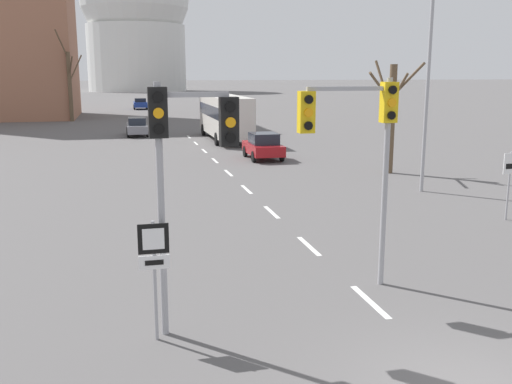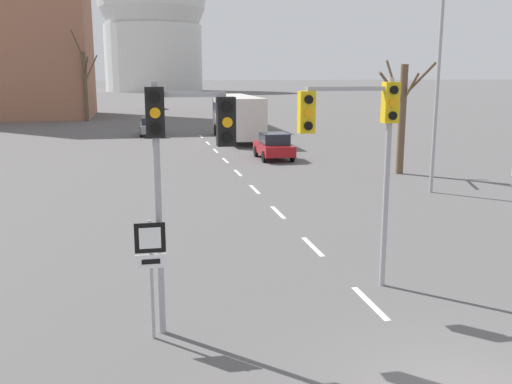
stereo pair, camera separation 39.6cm
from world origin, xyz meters
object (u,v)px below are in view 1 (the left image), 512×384
speed_limit_sign (510,174)px  street_lamp_right (421,56)px  sedan_near_left (140,104)px  sedan_mid_centre (137,127)px  traffic_signal_centre_tall (360,131)px  route_sign_post (154,260)px  city_bus (225,114)px  traffic_signal_near_left (184,147)px  sedan_near_right (263,146)px

speed_limit_sign → street_lamp_right: street_lamp_right is taller
sedan_near_left → sedan_mid_centre: size_ratio=0.97×
sedan_mid_centre → speed_limit_sign: bearing=-69.1°
traffic_signal_centre_tall → route_sign_post: bearing=-160.1°
route_sign_post → speed_limit_sign: size_ratio=0.98×
street_lamp_right → city_bus: size_ratio=0.92×
traffic_signal_near_left → speed_limit_sign: (12.37, 6.49, -2.16)m
traffic_signal_near_left → sedan_near_left: traffic_signal_near_left is taller
speed_limit_sign → street_lamp_right: bearing=98.4°
street_lamp_right → city_bus: street_lamp_right is taller
sedan_near_right → sedan_mid_centre: (-7.20, 15.48, -0.04)m
traffic_signal_near_left → sedan_near_right: bearing=72.3°
traffic_signal_near_left → traffic_signal_centre_tall: (4.36, 1.58, 0.06)m
speed_limit_sign → sedan_near_right: bearing=106.8°
traffic_signal_near_left → sedan_mid_centre: size_ratio=1.17×
sedan_near_right → sedan_mid_centre: sedan_near_right is taller
traffic_signal_near_left → speed_limit_sign: 14.14m
sedan_mid_centre → traffic_signal_near_left: bearing=-90.3°
traffic_signal_centre_tall → route_sign_post: (-5.02, -1.82, -2.24)m
street_lamp_right → sedan_near_right: size_ratio=2.55×
traffic_signal_near_left → route_sign_post: size_ratio=2.07×
sedan_mid_centre → city_bus: size_ratio=0.40×
street_lamp_right → sedan_near_right: bearing=110.7°
sedan_near_left → sedan_near_right: 52.44m
speed_limit_sign → sedan_near_left: speed_limit_sign is taller
traffic_signal_near_left → street_lamp_right: 16.70m
traffic_signal_near_left → sedan_near_left: (1.78, 75.17, -3.04)m
city_bus → sedan_near_left: bearing=97.0°
traffic_signal_near_left → street_lamp_right: street_lamp_right is taller
route_sign_post → sedan_near_left: (2.44, 75.40, -0.85)m
sedan_near_right → sedan_mid_centre: bearing=114.9°
street_lamp_right → sedan_near_left: (-9.80, 63.32, -5.15)m
sedan_near_left → sedan_near_right: (5.59, -52.15, 0.00)m
traffic_signal_centre_tall → sedan_mid_centre: 37.29m
route_sign_post → sedan_near_left: bearing=88.1°
sedan_mid_centre → route_sign_post: bearing=-91.2°
route_sign_post → sedan_near_right: bearing=71.0°
traffic_signal_near_left → sedan_near_right: 24.36m
route_sign_post → sedan_near_right: (8.02, 23.26, -0.85)m
speed_limit_sign → city_bus: city_bus is taller
route_sign_post → sedan_near_right: size_ratio=0.63×
traffic_signal_near_left → sedan_near_right: size_ratio=1.31×
street_lamp_right → traffic_signal_near_left: bearing=-134.3°
traffic_signal_centre_tall → sedan_near_left: (-2.58, 73.59, -3.09)m
traffic_signal_centre_tall → street_lamp_right: size_ratio=0.52×
traffic_signal_centre_tall → route_sign_post: 5.79m
street_lamp_right → sedan_mid_centre: size_ratio=2.28×
traffic_signal_centre_tall → street_lamp_right: bearing=54.9°
speed_limit_sign → city_bus: bearing=101.4°
sedan_near_left → sedan_near_right: size_ratio=1.09×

